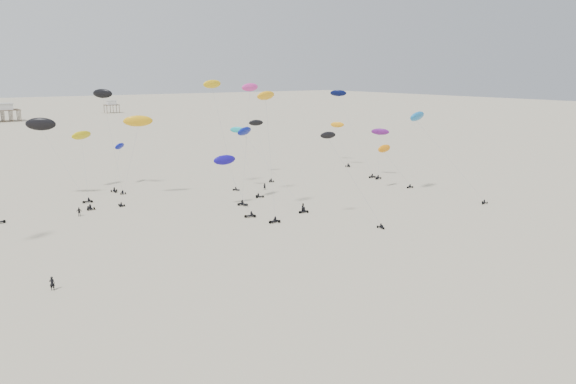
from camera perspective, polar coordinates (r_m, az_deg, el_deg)
ground_plane at (r=196.41m, az=-18.73°, el=3.73°), size 900.00×900.00×0.00m
pavilion_small at (r=384.88m, az=-17.48°, el=8.19°), size 9.00×7.00×8.00m
rig_0 at (r=115.66m, az=-4.15°, el=6.38°), size 7.76×6.68×24.48m
rig_1 at (r=143.99m, az=-2.90°, el=5.61°), size 4.99×12.75×16.29m
rig_2 at (r=151.89m, az=5.90°, el=8.12°), size 4.48×17.98×24.44m
rig_3 at (r=99.24m, az=6.05°, el=2.43°), size 6.88×11.29×17.95m
rig_5 at (r=166.91m, az=5.34°, el=5.68°), size 6.90×13.04×14.32m
rig_6 at (r=127.14m, az=-7.37°, el=9.33°), size 6.93×5.69×25.09m
rig_7 at (r=124.75m, az=-4.37°, el=3.93°), size 3.35×12.16×15.69m
rig_8 at (r=125.82m, az=-23.31°, el=5.41°), size 9.04×17.53×20.49m
rig_9 at (r=102.68m, az=-2.02°, el=6.20°), size 5.76×8.53×23.46m
rig_10 at (r=113.16m, az=-3.25°, el=4.59°), size 8.30×16.96×19.92m
rig_12 at (r=109.88m, az=-5.85°, el=1.95°), size 4.76×11.51×12.59m
rig_13 at (r=133.71m, az=-20.17°, el=4.47°), size 7.19×17.08×18.06m
rig_15 at (r=120.94m, az=-15.11°, el=6.43°), size 9.93×7.14×18.33m
rig_16 at (r=130.74m, az=-18.02°, el=7.99°), size 4.46×7.82×23.06m
rig_18 at (r=144.40m, az=9.30°, el=5.11°), size 5.56×5.39×12.83m
rig_19 at (r=124.71m, az=13.49°, el=6.83°), size 9.11×17.64×22.04m
rig_20 at (r=130.68m, az=10.21°, el=3.68°), size 9.25×4.22×11.08m
rig_21 at (r=136.25m, az=-16.90°, el=3.04°), size 6.67×9.94×11.28m
spectator_0 at (r=76.90m, az=-22.79°, el=-9.18°), size 0.93×0.83×2.13m
spectator_1 at (r=108.68m, az=1.56°, el=-2.07°), size 1.03×0.62×2.09m
spectator_2 at (r=112.79m, az=-20.43°, el=-2.32°), size 1.33×0.97×2.01m
spectator_3 at (r=129.17m, az=-2.39°, el=0.23°), size 0.76×0.59×1.88m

